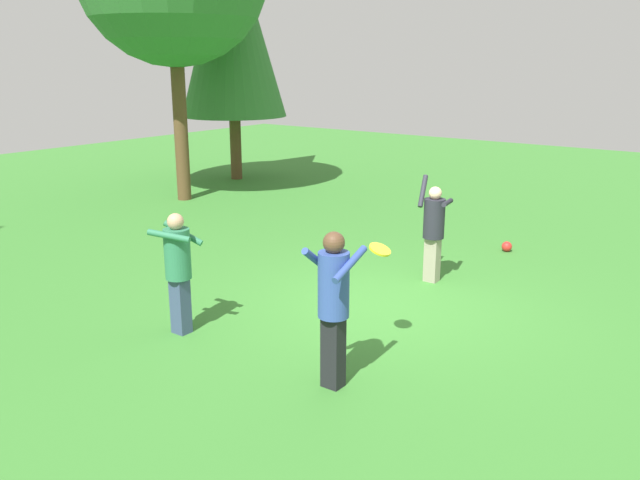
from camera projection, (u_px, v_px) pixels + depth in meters
The scene contains 8 objects.
ground_plane at pixel (383, 305), 9.72m from camera, with size 40.00×40.00×0.00m, color #387A2D.
person_thrower at pixel (434, 226), 10.51m from camera, with size 0.56×0.58×1.74m.
person_catcher at pixel (334, 297), 7.03m from camera, with size 0.61×0.51×1.78m.
person_bystander at pixel (178, 263), 8.49m from camera, with size 0.66×0.70×1.63m.
frisbee at pixel (380, 249), 7.78m from camera, with size 0.28×0.27×0.13m.
ball_red at pixel (507, 247), 12.38m from camera, with size 0.19×0.19×0.19m, color red.
ball_white at pixel (341, 271), 10.94m from camera, with size 0.21×0.21×0.21m, color white.
tree_far_right at pixel (231, 20), 18.70m from camera, with size 3.07×3.07×7.34m.
Camera 1 is at (-7.86, -4.69, 3.53)m, focal length 36.78 mm.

